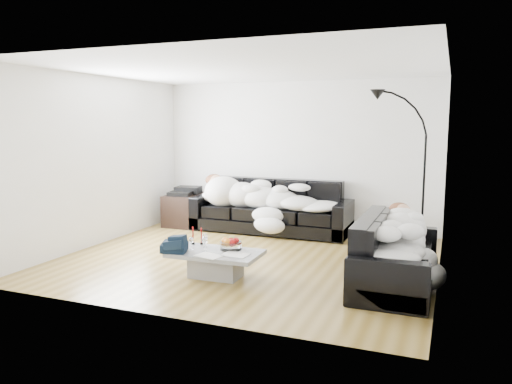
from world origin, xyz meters
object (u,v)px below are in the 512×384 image
at_px(sofa_right, 397,251).
at_px(candle_left, 193,236).
at_px(floor_lamp, 424,180).
at_px(wine_glass_c, 205,244).
at_px(shoes, 375,280).
at_px(sleeper_right, 397,232).
at_px(sofa_back, 271,206).
at_px(av_cabinet, 186,210).
at_px(stereo, 186,191).
at_px(coffee_table, 216,264).
at_px(fruit_bowl, 231,243).
at_px(wine_glass_a, 205,240).
at_px(candle_right, 201,236).
at_px(wine_glass_b, 191,243).
at_px(sleeper_back, 270,195).

distance_m(sofa_right, candle_left, 2.54).
bearing_deg(floor_lamp, wine_glass_c, -137.42).
bearing_deg(shoes, sleeper_right, 46.91).
bearing_deg(sofa_back, sofa_right, -42.21).
bearing_deg(wine_glass_c, av_cabinet, 123.71).
relative_size(wine_glass_c, stereo, 0.41).
bearing_deg(av_cabinet, sleeper_right, -27.73).
relative_size(coffee_table, shoes, 2.47).
distance_m(coffee_table, shoes, 1.92).
xyz_separation_m(candle_left, stereo, (-1.48, 2.41, 0.20)).
bearing_deg(av_cabinet, stereo, -90.15).
relative_size(sofa_back, av_cabinet, 3.26).
xyz_separation_m(sofa_right, fruit_bowl, (-1.95, -0.40, 0.01)).
height_order(shoes, stereo, stereo).
xyz_separation_m(sofa_back, wine_glass_a, (0.03, -2.52, -0.04)).
xyz_separation_m(candle_left, floor_lamp, (2.69, 2.19, 0.61)).
xyz_separation_m(sofa_back, candle_left, (-0.18, -2.44, -0.01)).
xyz_separation_m(sofa_back, candle_right, (-0.08, -2.41, -0.02)).
relative_size(coffee_table, wine_glass_b, 7.31).
height_order(sleeper_back, stereo, sleeper_back).
relative_size(sleeper_back, coffee_table, 2.08).
relative_size(wine_glass_a, floor_lamp, 0.08).
height_order(sleeper_back, sleeper_right, sleeper_back).
xyz_separation_m(sofa_back, fruit_bowl, (0.39, -2.52, -0.04)).
xyz_separation_m(candle_right, floor_lamp, (2.59, 2.15, 0.62)).
bearing_deg(fruit_bowl, candle_right, 167.17).
height_order(sleeper_right, fruit_bowl, sleeper_right).
bearing_deg(candle_left, shoes, 5.10).
xyz_separation_m(wine_glass_a, floor_lamp, (2.48, 2.26, 0.64)).
bearing_deg(sofa_right, wine_glass_a, 99.80).
xyz_separation_m(coffee_table, floor_lamp, (2.26, 2.41, 0.89)).
height_order(wine_glass_c, shoes, wine_glass_c).
xyz_separation_m(sleeper_back, sleeper_right, (2.33, -2.07, -0.03)).
bearing_deg(candle_left, wine_glass_b, -66.16).
relative_size(wine_glass_c, candle_left, 0.81).
bearing_deg(wine_glass_b, coffee_table, 2.86).
relative_size(sofa_back, shoes, 6.09).
bearing_deg(shoes, stereo, 167.77).
bearing_deg(floor_lamp, candle_right, -143.29).
bearing_deg(floor_lamp, fruit_bowl, -136.23).
bearing_deg(fruit_bowl, wine_glass_a, 179.89).
relative_size(sleeper_right, fruit_bowl, 6.21).
relative_size(sleeper_right, wine_glass_b, 11.08).
height_order(sleeper_right, candle_left, sleeper_right).
xyz_separation_m(sofa_right, wine_glass_a, (-2.31, -0.40, 0.01)).
height_order(fruit_bowl, floor_lamp, floor_lamp).
xyz_separation_m(wine_glass_b, candle_right, (0.00, 0.27, 0.03)).
relative_size(sleeper_back, av_cabinet, 2.76).
distance_m(sleeper_back, wine_glass_b, 2.64).
height_order(sofa_back, coffee_table, sofa_back).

